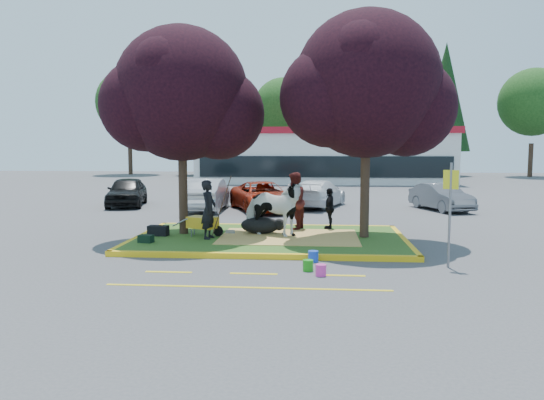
# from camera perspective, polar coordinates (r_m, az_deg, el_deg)

# --- Properties ---
(ground) EXTENTS (90.00, 90.00, 0.00)m
(ground) POSITION_cam_1_polar(r_m,az_deg,el_deg) (16.40, -0.25, -4.48)
(ground) COLOR #424244
(ground) RESTS_ON ground
(median_island) EXTENTS (8.00, 5.00, 0.15)m
(median_island) POSITION_cam_1_polar(r_m,az_deg,el_deg) (16.39, -0.25, -4.22)
(median_island) COLOR #2D5219
(median_island) RESTS_ON ground
(curb_near) EXTENTS (8.30, 0.16, 0.15)m
(curb_near) POSITION_cam_1_polar(r_m,az_deg,el_deg) (13.87, -1.19, -6.06)
(curb_near) COLOR yellow
(curb_near) RESTS_ON ground
(curb_far) EXTENTS (8.30, 0.16, 0.15)m
(curb_far) POSITION_cam_1_polar(r_m,az_deg,el_deg) (18.93, 0.44, -2.87)
(curb_far) COLOR yellow
(curb_far) RESTS_ON ground
(curb_left) EXTENTS (0.16, 5.30, 0.15)m
(curb_left) POSITION_cam_1_polar(r_m,az_deg,el_deg) (17.23, -13.93, -3.90)
(curb_left) COLOR yellow
(curb_left) RESTS_ON ground
(curb_right) EXTENTS (0.16, 5.30, 0.15)m
(curb_right) POSITION_cam_1_polar(r_m,az_deg,el_deg) (16.54, 14.01, -4.30)
(curb_right) COLOR yellow
(curb_right) RESTS_ON ground
(straw_bedding) EXTENTS (4.20, 3.00, 0.01)m
(straw_bedding) POSITION_cam_1_polar(r_m,az_deg,el_deg) (16.34, 1.85, -3.97)
(straw_bedding) COLOR #E4B85D
(straw_bedding) RESTS_ON median_island
(tree_purple_left) EXTENTS (5.06, 4.20, 6.51)m
(tree_purple_left) POSITION_cam_1_polar(r_m,az_deg,el_deg) (17.05, -9.65, 10.54)
(tree_purple_left) COLOR black
(tree_purple_left) RESTS_ON median_island
(tree_purple_right) EXTENTS (5.30, 4.40, 6.82)m
(tree_purple_right) POSITION_cam_1_polar(r_m,az_deg,el_deg) (16.41, 10.22, 11.43)
(tree_purple_right) COLOR black
(tree_purple_right) RESTS_ON median_island
(fire_lane_stripe_a) EXTENTS (1.10, 0.12, 0.01)m
(fire_lane_stripe_a) POSITION_cam_1_polar(r_m,az_deg,el_deg) (12.70, -11.06, -7.61)
(fire_lane_stripe_a) COLOR yellow
(fire_lane_stripe_a) RESTS_ON ground
(fire_lane_stripe_b) EXTENTS (1.10, 0.12, 0.01)m
(fire_lane_stripe_b) POSITION_cam_1_polar(r_m,az_deg,el_deg) (12.31, -1.99, -7.93)
(fire_lane_stripe_b) COLOR yellow
(fire_lane_stripe_b) RESTS_ON ground
(fire_lane_stripe_c) EXTENTS (1.10, 0.12, 0.01)m
(fire_lane_stripe_c) POSITION_cam_1_polar(r_m,az_deg,el_deg) (12.25, 7.44, -8.05)
(fire_lane_stripe_c) COLOR yellow
(fire_lane_stripe_c) RESTS_ON ground
(fire_lane_long) EXTENTS (6.00, 0.10, 0.01)m
(fire_lane_long) POSITION_cam_1_polar(r_m,az_deg,el_deg) (11.16, -2.72, -9.38)
(fire_lane_long) COLOR yellow
(fire_lane_long) RESTS_ON ground
(retail_building) EXTENTS (20.40, 8.40, 4.40)m
(retail_building) POSITION_cam_1_polar(r_m,az_deg,el_deg) (44.07, 5.57, 4.88)
(retail_building) COLOR silver
(retail_building) RESTS_ON ground
(treeline) EXTENTS (46.58, 7.80, 14.63)m
(treeline) POSITION_cam_1_polar(r_m,az_deg,el_deg) (53.90, 4.66, 10.88)
(treeline) COLOR black
(treeline) RESTS_ON ground
(cow) EXTENTS (2.22, 1.55, 1.71)m
(cow) POSITION_cam_1_polar(r_m,az_deg,el_deg) (16.32, 0.06, -0.95)
(cow) COLOR white
(cow) RESTS_ON median_island
(calf) EXTENTS (1.27, 0.74, 0.54)m
(calf) POSITION_cam_1_polar(r_m,az_deg,el_deg) (16.89, -1.26, -2.73)
(calf) COLOR black
(calf) RESTS_ON median_island
(handler) EXTENTS (0.51, 0.70, 1.77)m
(handler) POSITION_cam_1_polar(r_m,az_deg,el_deg) (16.03, -6.83, -1.02)
(handler) COLOR black
(handler) RESTS_ON median_island
(visitor_a) EXTENTS (0.92, 1.07, 1.92)m
(visitor_a) POSITION_cam_1_polar(r_m,az_deg,el_deg) (17.70, 2.41, -0.10)
(visitor_a) COLOR #4C1815
(visitor_a) RESTS_ON median_island
(visitor_b) EXTENTS (0.41, 0.84, 1.38)m
(visitor_b) POSITION_cam_1_polar(r_m,az_deg,el_deg) (17.96, 6.21, -0.90)
(visitor_b) COLOR black
(visitor_b) RESTS_ON median_island
(wheelbarrow) EXTENTS (1.59, 0.84, 0.60)m
(wheelbarrow) POSITION_cam_1_polar(r_m,az_deg,el_deg) (16.59, -7.45, -2.43)
(wheelbarrow) COLOR black
(wheelbarrow) RESTS_ON median_island
(gear_bag_dark) EXTENTS (0.64, 0.39, 0.31)m
(gear_bag_dark) POSITION_cam_1_polar(r_m,az_deg,el_deg) (16.94, -12.13, -3.23)
(gear_bag_dark) COLOR black
(gear_bag_dark) RESTS_ON median_island
(gear_bag_green) EXTENTS (0.46, 0.35, 0.22)m
(gear_bag_green) POSITION_cam_1_polar(r_m,az_deg,el_deg) (15.80, -13.41, -4.08)
(gear_bag_green) COLOR black
(gear_bag_green) RESTS_ON median_island
(sign_post) EXTENTS (0.34, 0.15, 2.54)m
(sign_post) POSITION_cam_1_polar(r_m,az_deg,el_deg) (13.38, 18.62, -0.32)
(sign_post) COLOR slate
(sign_post) RESTS_ON ground
(bucket_green) EXTENTS (0.27, 0.27, 0.26)m
(bucket_green) POSITION_cam_1_polar(r_m,az_deg,el_deg) (12.58, 3.89, -7.04)
(bucket_green) COLOR #1A9316
(bucket_green) RESTS_ON ground
(bucket_pink) EXTENTS (0.28, 0.28, 0.26)m
(bucket_pink) POSITION_cam_1_polar(r_m,az_deg,el_deg) (12.14, 5.28, -7.53)
(bucket_pink) COLOR #E532A2
(bucket_pink) RESTS_ON ground
(bucket_blue) EXTENTS (0.29, 0.29, 0.28)m
(bucket_blue) POSITION_cam_1_polar(r_m,az_deg,el_deg) (13.57, 4.45, -6.06)
(bucket_blue) COLOR blue
(bucket_blue) RESTS_ON ground
(car_black) EXTENTS (2.53, 4.45, 1.43)m
(car_black) POSITION_cam_1_polar(r_m,az_deg,el_deg) (27.02, -15.34, 0.89)
(car_black) COLOR black
(car_black) RESTS_ON ground
(car_silver) EXTENTS (1.64, 4.49, 1.47)m
(car_silver) POSITION_cam_1_polar(r_m,az_deg,el_deg) (24.34, -7.00, 0.59)
(car_silver) COLOR #ADB0B6
(car_silver) RESTS_ON ground
(car_red) EXTENTS (3.77, 5.22, 1.32)m
(car_red) POSITION_cam_1_polar(r_m,az_deg,el_deg) (24.10, -1.02, 0.40)
(car_red) COLOR #A1240D
(car_red) RESTS_ON ground
(car_white) EXTENTS (3.04, 4.88, 1.32)m
(car_white) POSITION_cam_1_polar(r_m,az_deg,el_deg) (25.63, 5.01, 0.70)
(car_white) COLOR white
(car_white) RESTS_ON ground
(car_grey) EXTENTS (2.47, 3.94, 1.23)m
(car_grey) POSITION_cam_1_polar(r_m,az_deg,el_deg) (25.48, 17.73, 0.31)
(car_grey) COLOR #585A5F
(car_grey) RESTS_ON ground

